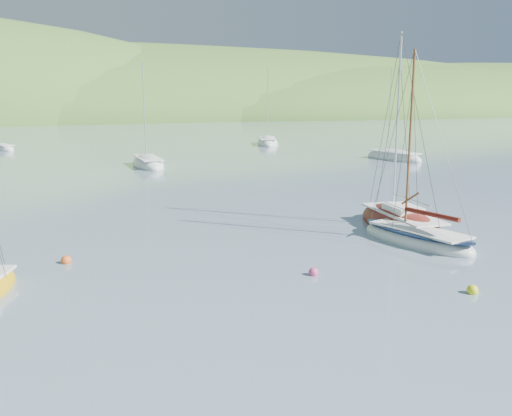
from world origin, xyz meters
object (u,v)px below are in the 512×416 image
object	(u,v)px
daysailer_white	(417,238)
distant_sloop_b	(268,143)
distant_sloop_a	(148,165)
distant_sloop_c	(2,149)
distant_sloop_d	(394,158)
sloop_red	(401,225)

from	to	relation	value
daysailer_white	distant_sloop_b	bearing A→B (deg)	62.23
distant_sloop_a	distant_sloop_b	xyz separation A→B (m)	(19.99, 18.05, 0.00)
distant_sloop_c	distant_sloop_a	bearing A→B (deg)	-81.51
daysailer_white	distant_sloop_b	distance (m)	53.72
distant_sloop_a	distant_sloop_b	world-z (taller)	distant_sloop_b
distant_sloop_a	distant_sloop_d	size ratio (longest dim) A/B	1.04
sloop_red	distant_sloop_b	bearing A→B (deg)	81.78
daysailer_white	distant_sloop_c	size ratio (longest dim) A/B	1.25
daysailer_white	distant_sloop_a	world-z (taller)	distant_sloop_a
distant_sloop_a	daysailer_white	bearing A→B (deg)	-78.97
daysailer_white	distant_sloop_c	distance (m)	61.62
daysailer_white	distant_sloop_c	xyz separation A→B (m)	(-22.82, 57.24, -0.08)
distant_sloop_a	distant_sloop_d	xyz separation A→B (m)	(26.67, -3.56, -0.01)
distant_sloop_c	daysailer_white	bearing A→B (deg)	-92.96
distant_sloop_d	daysailer_white	bearing A→B (deg)	-135.87
daysailer_white	sloop_red	size ratio (longest dim) A/B	0.88
sloop_red	distant_sloop_a	bearing A→B (deg)	110.04
sloop_red	distant_sloop_a	xyz separation A→B (m)	(-8.70, 31.52, -0.03)
daysailer_white	distant_sloop_a	xyz separation A→B (m)	(-7.80, 34.28, -0.04)
distant_sloop_a	sloop_red	bearing A→B (deg)	-76.37
distant_sloop_a	distant_sloop_b	bearing A→B (deg)	40.28
distant_sloop_b	distant_sloop_d	xyz separation A→B (m)	(6.68, -21.61, -0.01)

